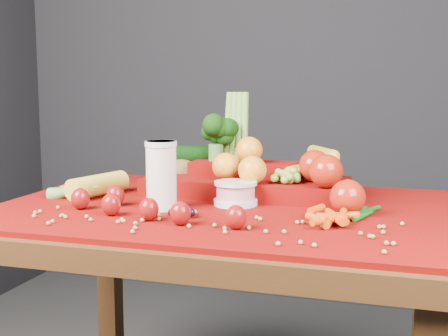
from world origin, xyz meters
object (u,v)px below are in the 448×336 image
(milk_glass, at_px, (161,173))
(produce_mound, at_px, (257,173))
(table, at_px, (222,249))
(yogurt_bowl, at_px, (236,192))

(milk_glass, bearing_deg, produce_mound, 54.82)
(table, xyz_separation_m, produce_mound, (0.05, 0.15, 0.17))
(milk_glass, relative_size, produce_mound, 0.27)
(table, relative_size, produce_mound, 1.85)
(table, relative_size, yogurt_bowl, 10.45)
(table, height_order, produce_mound, produce_mound)
(table, height_order, yogurt_bowl, yogurt_bowl)
(yogurt_bowl, xyz_separation_m, produce_mound, (0.02, 0.14, 0.03))
(milk_glass, height_order, produce_mound, produce_mound)
(table, bearing_deg, milk_glass, -145.27)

